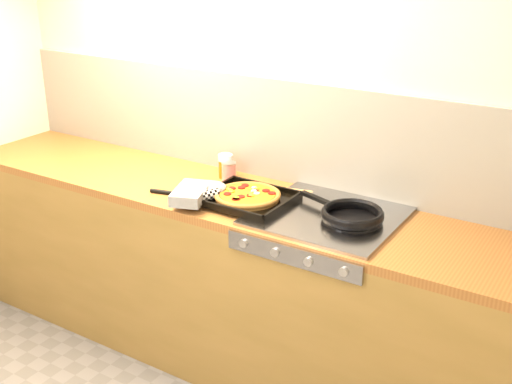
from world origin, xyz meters
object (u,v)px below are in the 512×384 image
Objects in this scene: pizza_on_tray at (232,195)px; frying_pan at (351,215)px; tomato_can at (229,172)px; juice_glass at (225,166)px.

pizza_on_tray is 0.55m from frying_pan.
pizza_on_tray is at bearing -52.38° from tomato_can.
frying_pan is (0.54, 0.08, -0.00)m from pizza_on_tray.
frying_pan is 3.84× the size of juice_glass.
pizza_on_tray is 4.23× the size of juice_glass.
juice_glass reaches higher than pizza_on_tray.
tomato_can is at bearing 169.17° from frying_pan.
frying_pan is at bearing -13.22° from juice_glass.
juice_glass is (-0.22, 0.26, 0.02)m from pizza_on_tray.
frying_pan is 0.72m from tomato_can.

